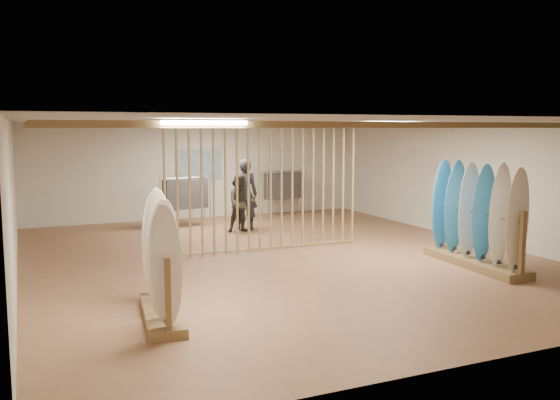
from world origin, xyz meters
name	(u,v)px	position (x,y,z in m)	size (l,w,h in m)	color
floor	(280,257)	(0.00, 0.00, 0.00)	(12.00, 12.00, 0.00)	#926647
ceiling	(280,121)	(0.00, 0.00, 2.80)	(12.00, 12.00, 0.00)	#9B9792
wall_back	(199,171)	(0.00, 6.00, 1.40)	(12.00, 12.00, 0.00)	beige
wall_front	(494,241)	(0.00, -6.00, 1.40)	(12.00, 12.00, 0.00)	beige
wall_left	(13,203)	(-5.00, 0.00, 1.40)	(12.00, 12.00, 0.00)	beige
wall_right	(472,181)	(5.00, 0.00, 1.40)	(12.00, 12.00, 0.00)	beige
ceiling_slats	(280,125)	(0.00, 0.00, 2.72)	(9.50, 6.12, 0.10)	olive
light_panels	(280,124)	(0.00, 0.00, 2.74)	(1.20, 0.35, 0.06)	white
bamboo_partition	(265,187)	(0.00, 0.80, 1.40)	(4.45, 0.05, 2.78)	#A3854F
poster	(199,164)	(0.00, 5.98, 1.60)	(1.40, 0.03, 0.90)	teal
rack_left	(161,277)	(-3.13, -2.98, 0.61)	(0.71, 1.92, 1.79)	olive
rack_right	(476,230)	(3.11, -2.28, 0.71)	(0.74, 2.62, 2.09)	olive
clothing_rack_a	(186,194)	(-0.82, 4.44, 0.90)	(1.28, 0.55, 1.39)	silver
clothing_rack_b	(284,186)	(2.50, 5.38, 0.92)	(1.32, 0.42, 1.41)	silver
shopper_a	(245,190)	(0.51, 3.48, 1.06)	(0.77, 0.52, 2.12)	#232229
shopper_b	(241,199)	(0.29, 3.14, 0.85)	(0.82, 0.64, 1.70)	#332F27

